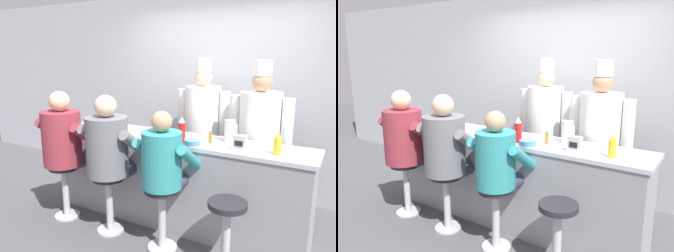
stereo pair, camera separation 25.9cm
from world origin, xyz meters
The scene contains 18 objects.
ground_plane centered at (0.00, 0.00, 0.00)m, with size 20.00×20.00×0.00m, color #4C4C51.
wall_back centered at (0.00, 1.51, 1.35)m, with size 10.00×0.06×2.70m.
diner_counter centered at (0.00, 0.28, 0.50)m, with size 2.89×0.55×1.00m.
ketchup_bottle_red centered at (0.15, 0.13, 1.12)m, with size 0.07×0.07×0.26m.
mustard_bottle_yellow centered at (1.08, 0.17, 1.09)m, with size 0.07×0.07×0.21m.
hot_sauce_bottle_orange centered at (0.42, 0.24, 1.06)m, with size 0.03×0.03×0.12m.
water_pitcher_clear centered at (0.57, 0.38, 1.11)m, with size 0.13×0.11×0.23m.
breakfast_plate centered at (-0.30, 0.17, 1.01)m, with size 0.23×0.23×0.05m.
cereal_bowl centered at (0.29, 0.09, 1.02)m, with size 0.16×0.16×0.05m.
coffee_mug_white centered at (-0.11, 0.28, 1.04)m, with size 0.13×0.09×0.08m.
coffee_mug_blue centered at (-1.15, 0.17, 1.04)m, with size 0.12×0.08×0.09m.
napkin_dispenser_chrome centered at (0.75, 0.15, 1.07)m, with size 0.13×0.08×0.14m.
diner_seated_maroon centered at (-1.17, -0.20, 0.91)m, with size 0.66×0.65×1.48m.
diner_seated_grey centered at (-0.52, -0.20, 0.91)m, with size 0.66×0.65×1.48m.
diner_seated_teal centered at (0.13, -0.21, 0.86)m, with size 0.57×0.57×1.37m.
empty_stool_round centered at (0.78, -0.24, 0.43)m, with size 0.34×0.34×0.64m.
cook_in_whites_near centered at (-0.04, 1.09, 1.00)m, with size 0.71×0.46×1.82m.
cook_in_whites_far centered at (0.75, 0.85, 1.00)m, with size 0.71×0.45×1.82m.
Camera 2 is at (1.84, -2.59, 1.88)m, focal length 35.00 mm.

